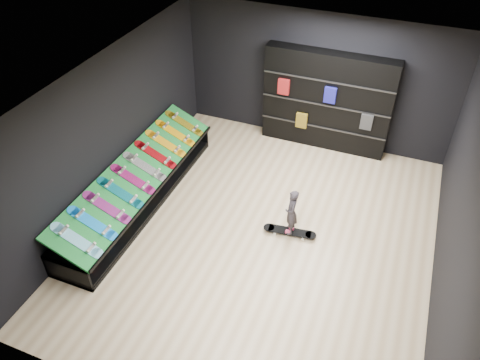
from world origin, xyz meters
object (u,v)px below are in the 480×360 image
at_px(floor_skateboard, 290,233).
at_px(display_rack, 140,192).
at_px(back_shelving, 327,101).
at_px(child, 291,220).

bearing_deg(floor_skateboard, display_rack, 176.99).
relative_size(back_shelving, floor_skateboard, 2.86).
bearing_deg(child, floor_skateboard, -109.78).
xyz_separation_m(display_rack, floor_skateboard, (3.03, 0.21, -0.21)).
distance_m(floor_skateboard, child, 0.33).
xyz_separation_m(back_shelving, floor_skateboard, (0.17, -3.11, -1.08)).
xyz_separation_m(back_shelving, child, (0.17, -3.11, -0.75)).
bearing_deg(display_rack, child, 3.89).
relative_size(floor_skateboard, child, 1.76).
xyz_separation_m(display_rack, child, (3.03, 0.21, 0.12)).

